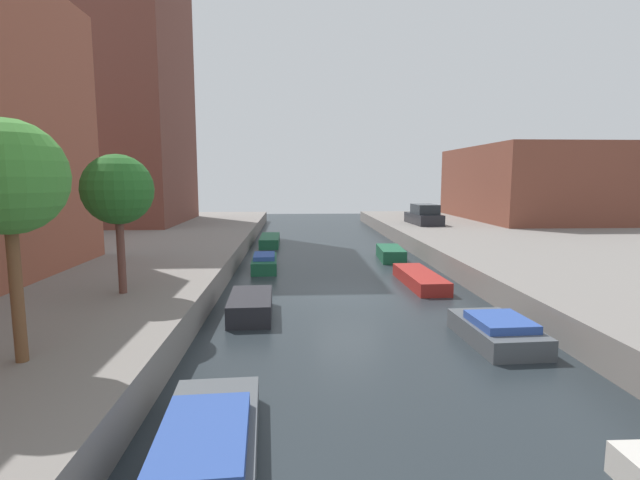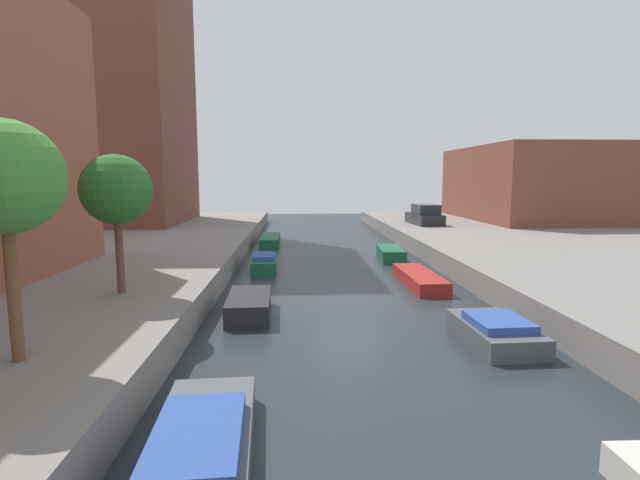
{
  "view_description": "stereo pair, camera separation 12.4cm",
  "coord_description": "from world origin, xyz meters",
  "px_view_note": "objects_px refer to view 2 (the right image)",
  "views": [
    {
      "loc": [
        -2.13,
        -18.21,
        4.57
      ],
      "look_at": [
        -0.66,
        8.1,
        1.09
      ],
      "focal_mm": 26.59,
      "sensor_mm": 36.0,
      "label": 1
    },
    {
      "loc": [
        -2.01,
        -18.22,
        4.57
      ],
      "look_at": [
        -0.66,
        8.1,
        1.09
      ],
      "focal_mm": 26.59,
      "sensor_mm": 36.0,
      "label": 2
    }
  ],
  "objects_px": {
    "moored_boat_left_1": "(200,449)",
    "parked_car": "(425,216)",
    "moored_boat_left_4": "(270,241)",
    "moored_boat_left_3": "(264,263)",
    "apartment_tower_far": "(114,62)",
    "moored_boat_left_2": "(249,306)",
    "low_block_right": "(527,183)",
    "street_tree_1": "(3,178)",
    "street_tree_2": "(116,190)",
    "moored_boat_right_3": "(419,279)",
    "moored_boat_right_4": "(391,254)",
    "moored_boat_right_2": "(495,331)"
  },
  "relations": [
    {
      "from": "moored_boat_left_1",
      "to": "parked_car",
      "type": "bearing_deg",
      "value": 68.38
    },
    {
      "from": "moored_boat_left_4",
      "to": "moored_boat_left_3",
      "type": "bearing_deg",
      "value": -88.94
    },
    {
      "from": "apartment_tower_far",
      "to": "moored_boat_left_2",
      "type": "xyz_separation_m",
      "value": [
        12.42,
        -23.43,
        -13.06
      ]
    },
    {
      "from": "low_block_right",
      "to": "street_tree_1",
      "type": "xyz_separation_m",
      "value": [
        -25.47,
        -31.0,
        0.46
      ]
    },
    {
      "from": "street_tree_2",
      "to": "moored_boat_left_1",
      "type": "relative_size",
      "value": 0.94
    },
    {
      "from": "street_tree_1",
      "to": "moored_boat_right_3",
      "type": "distance_m",
      "value": 15.53
    },
    {
      "from": "moored_boat_right_4",
      "to": "moored_boat_right_3",
      "type": "bearing_deg",
      "value": -90.31
    },
    {
      "from": "moored_boat_left_1",
      "to": "moored_boat_right_3",
      "type": "height_order",
      "value": "moored_boat_left_1"
    },
    {
      "from": "apartment_tower_far",
      "to": "moored_boat_right_2",
      "type": "height_order",
      "value": "apartment_tower_far"
    },
    {
      "from": "moored_boat_left_4",
      "to": "moored_boat_right_3",
      "type": "distance_m",
      "value": 14.34
    },
    {
      "from": "apartment_tower_far",
      "to": "street_tree_1",
      "type": "height_order",
      "value": "apartment_tower_far"
    },
    {
      "from": "street_tree_2",
      "to": "moored_boat_right_4",
      "type": "xyz_separation_m",
      "value": [
        10.75,
        11.2,
        -3.84
      ]
    },
    {
      "from": "moored_boat_left_1",
      "to": "moored_boat_left_2",
      "type": "bearing_deg",
      "value": 90.24
    },
    {
      "from": "street_tree_1",
      "to": "moored_boat_right_2",
      "type": "distance_m",
      "value": 12.18
    },
    {
      "from": "moored_boat_right_4",
      "to": "street_tree_1",
      "type": "bearing_deg",
      "value": -122.69
    },
    {
      "from": "moored_boat_right_4",
      "to": "moored_boat_left_2",
      "type": "bearing_deg",
      "value": -123.07
    },
    {
      "from": "low_block_right",
      "to": "street_tree_2",
      "type": "relative_size",
      "value": 3.67
    },
    {
      "from": "street_tree_2",
      "to": "moored_boat_right_4",
      "type": "distance_m",
      "value": 15.99
    },
    {
      "from": "low_block_right",
      "to": "street_tree_1",
      "type": "bearing_deg",
      "value": -129.4
    },
    {
      "from": "street_tree_1",
      "to": "parked_car",
      "type": "distance_m",
      "value": 31.07
    },
    {
      "from": "street_tree_1",
      "to": "parked_car",
      "type": "xyz_separation_m",
      "value": [
        15.4,
        26.82,
        -2.91
      ]
    },
    {
      "from": "street_tree_1",
      "to": "moored_boat_right_4",
      "type": "bearing_deg",
      "value": 57.31
    },
    {
      "from": "low_block_right",
      "to": "moored_boat_right_2",
      "type": "distance_m",
      "value": 31.56
    },
    {
      "from": "moored_boat_left_1",
      "to": "street_tree_1",
      "type": "bearing_deg",
      "value": 151.25
    },
    {
      "from": "parked_car",
      "to": "moored_boat_right_3",
      "type": "height_order",
      "value": "parked_car"
    },
    {
      "from": "street_tree_1",
      "to": "moored_boat_left_4",
      "type": "distance_m",
      "value": 23.59
    },
    {
      "from": "street_tree_2",
      "to": "moored_boat_left_2",
      "type": "relative_size",
      "value": 1.4
    },
    {
      "from": "apartment_tower_far",
      "to": "moored_boat_right_4",
      "type": "distance_m",
      "value": 26.62
    },
    {
      "from": "moored_boat_left_1",
      "to": "moored_boat_left_2",
      "type": "xyz_separation_m",
      "value": [
        -0.04,
        8.35,
        0.03
      ]
    },
    {
      "from": "moored_boat_left_1",
      "to": "moored_boat_right_3",
      "type": "xyz_separation_m",
      "value": [
        6.8,
        12.55,
        -0.05
      ]
    },
    {
      "from": "street_tree_2",
      "to": "moored_boat_left_4",
      "type": "height_order",
      "value": "street_tree_2"
    },
    {
      "from": "moored_boat_left_2",
      "to": "moored_boat_left_1",
      "type": "bearing_deg",
      "value": -89.76
    },
    {
      "from": "low_block_right",
      "to": "street_tree_2",
      "type": "distance_m",
      "value": 36.0
    },
    {
      "from": "moored_boat_left_1",
      "to": "moored_boat_left_3",
      "type": "bearing_deg",
      "value": 90.21
    },
    {
      "from": "moored_boat_left_3",
      "to": "moored_boat_left_1",
      "type": "bearing_deg",
      "value": -89.79
    },
    {
      "from": "apartment_tower_far",
      "to": "low_block_right",
      "type": "bearing_deg",
      "value": 2.3
    },
    {
      "from": "parked_car",
      "to": "moored_boat_right_2",
      "type": "relative_size",
      "value": 1.42
    },
    {
      "from": "parked_car",
      "to": "moored_boat_right_2",
      "type": "distance_m",
      "value": 24.05
    },
    {
      "from": "moored_boat_left_4",
      "to": "moored_boat_right_2",
      "type": "height_order",
      "value": "moored_boat_right_2"
    },
    {
      "from": "low_block_right",
      "to": "moored_boat_right_4",
      "type": "distance_m",
      "value": 20.82
    },
    {
      "from": "moored_boat_right_3",
      "to": "moored_boat_left_3",
      "type": "bearing_deg",
      "value": 150.77
    },
    {
      "from": "apartment_tower_far",
      "to": "moored_boat_right_4",
      "type": "xyz_separation_m",
      "value": [
        19.28,
        -12.88,
        -13.06
      ]
    },
    {
      "from": "low_block_right",
      "to": "street_tree_2",
      "type": "bearing_deg",
      "value": -135.02
    },
    {
      "from": "moored_boat_left_1",
      "to": "moored_boat_right_2",
      "type": "xyz_separation_m",
      "value": [
        7.05,
        5.37,
        0.02
      ]
    },
    {
      "from": "low_block_right",
      "to": "moored_boat_right_3",
      "type": "distance_m",
      "value": 25.62
    },
    {
      "from": "apartment_tower_far",
      "to": "low_block_right",
      "type": "distance_m",
      "value": 35.28
    },
    {
      "from": "low_block_right",
      "to": "parked_car",
      "type": "relative_size",
      "value": 3.46
    },
    {
      "from": "street_tree_1",
      "to": "parked_car",
      "type": "relative_size",
      "value": 1.03
    },
    {
      "from": "street_tree_1",
      "to": "moored_boat_left_2",
      "type": "xyz_separation_m",
      "value": [
        3.88,
        6.2,
        -4.2
      ]
    },
    {
      "from": "moored_boat_left_1",
      "to": "moored_boat_right_4",
      "type": "relative_size",
      "value": 1.34
    }
  ]
}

